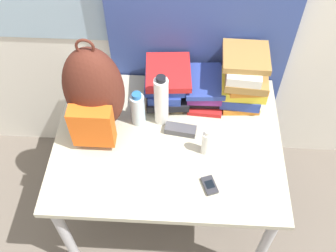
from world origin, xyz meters
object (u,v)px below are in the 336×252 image
(book_stack_left, at_px, (166,84))
(sunglasses_case, at_px, (180,130))
(backpack, at_px, (94,94))
(book_stack_center, at_px, (205,89))
(water_bottle, at_px, (138,109))
(sports_bottle, at_px, (161,101))
(book_stack_right, at_px, (244,78))
(sunscreen_bottle, at_px, (206,142))
(cell_phone, at_px, (209,185))

(book_stack_left, height_order, sunglasses_case, book_stack_left)
(backpack, height_order, sunglasses_case, backpack)
(book_stack_center, bearing_deg, water_bottle, -151.93)
(backpack, relative_size, sports_bottle, 1.76)
(book_stack_right, bearing_deg, sunscreen_bottle, -117.79)
(book_stack_left, height_order, book_stack_center, book_stack_left)
(book_stack_left, distance_m, book_stack_center, 0.20)
(sports_bottle, distance_m, cell_phone, 0.45)
(book_stack_right, xyz_separation_m, sunglasses_case, (-0.30, -0.23, -0.14))
(book_stack_right, distance_m, sunglasses_case, 0.40)
(water_bottle, height_order, cell_phone, water_bottle)
(water_bottle, bearing_deg, cell_phone, -45.33)
(backpack, height_order, cell_phone, backpack)
(backpack, bearing_deg, book_stack_center, 22.13)
(book_stack_left, relative_size, book_stack_center, 1.05)
(book_stack_left, bearing_deg, sunscreen_bottle, -59.17)
(backpack, height_order, sunscreen_bottle, backpack)
(water_bottle, relative_size, sunscreen_bottle, 1.27)
(sports_bottle, xyz_separation_m, sunscreen_bottle, (0.22, -0.18, -0.07))
(backpack, bearing_deg, sunglasses_case, -3.18)
(book_stack_center, bearing_deg, sunscreen_bottle, -89.15)
(book_stack_right, distance_m, water_bottle, 0.54)
(backpack, xyz_separation_m, book_stack_center, (0.51, 0.21, -0.16))
(book_stack_center, distance_m, water_bottle, 0.37)
(book_stack_center, xyz_separation_m, sports_bottle, (-0.21, -0.16, 0.08))
(backpack, xyz_separation_m, sunglasses_case, (0.39, -0.02, -0.21))
(book_stack_center, xyz_separation_m, sunglasses_case, (-0.12, -0.23, -0.05))
(sunscreen_bottle, bearing_deg, book_stack_center, 90.85)
(book_stack_left, distance_m, sports_bottle, 0.16)
(backpack, relative_size, book_stack_left, 1.85)
(book_stack_right, height_order, cell_phone, book_stack_right)
(cell_phone, bearing_deg, sports_bottle, 122.67)
(backpack, xyz_separation_m, book_stack_right, (0.69, 0.21, -0.07))
(sunscreen_bottle, bearing_deg, sports_bottle, 140.43)
(water_bottle, bearing_deg, sunglasses_case, -15.26)
(water_bottle, relative_size, cell_phone, 1.96)
(cell_phone, xyz_separation_m, sunglasses_case, (-0.14, 0.29, 0.01))
(sports_bottle, height_order, cell_phone, sports_bottle)
(water_bottle, distance_m, sunglasses_case, 0.23)
(book_stack_center, bearing_deg, sunglasses_case, -116.72)
(sunglasses_case, bearing_deg, book_stack_left, 109.36)
(cell_phone, relative_size, sunglasses_case, 0.65)
(cell_phone, bearing_deg, sunglasses_case, 115.15)
(sports_bottle, bearing_deg, cell_phone, -57.33)
(book_stack_left, bearing_deg, sports_bottle, -95.57)
(sunscreen_bottle, bearing_deg, book_stack_left, 120.83)
(water_bottle, bearing_deg, book_stack_left, 53.34)
(sunglasses_case, bearing_deg, backpack, 176.82)
(backpack, relative_size, water_bottle, 2.66)
(sports_bottle, height_order, sunglasses_case, sports_bottle)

